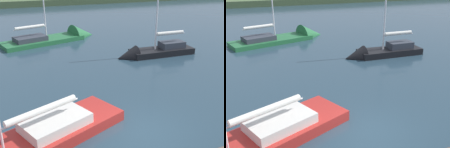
# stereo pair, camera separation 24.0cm
# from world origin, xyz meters

# --- Properties ---
(ground_plane) EXTENTS (200.00, 200.00, 0.00)m
(ground_plane) POSITION_xyz_m (0.00, 0.00, 0.00)
(ground_plane) COLOR #263D4C
(far_shoreline) EXTENTS (180.00, 8.00, 2.40)m
(far_shoreline) POSITION_xyz_m (0.00, -48.68, 0.00)
(far_shoreline) COLOR #4C603D
(far_shoreline) RESTS_ON ground_plane
(sailboat_near_dock) EXTENTS (6.86, 2.01, 7.46)m
(sailboat_near_dock) POSITION_xyz_m (-5.92, -10.09, 0.18)
(sailboat_near_dock) COLOR black
(sailboat_near_dock) RESTS_ON ground_plane
(sailboat_mid_channel) EXTENTS (10.27, 5.44, 12.01)m
(sailboat_mid_channel) POSITION_xyz_m (0.05, -18.32, 0.09)
(sailboat_mid_channel) COLOR #236638
(sailboat_mid_channel) RESTS_ON ground_plane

